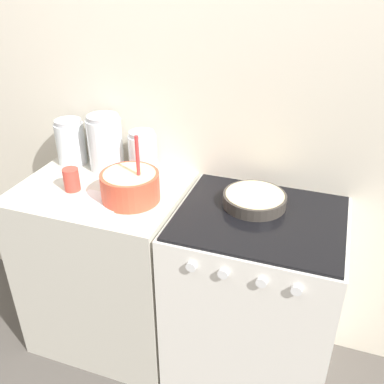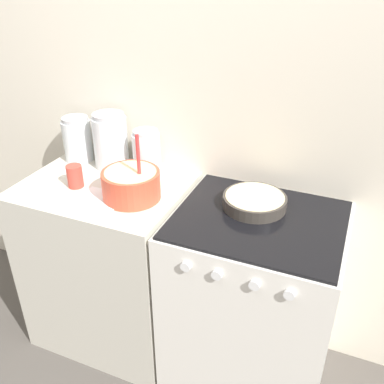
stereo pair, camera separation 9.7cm
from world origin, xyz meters
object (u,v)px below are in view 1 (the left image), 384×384
Objects in this scene: stove at (253,300)px; baking_pan at (255,199)px; storage_jar_left at (71,145)px; tin_can at (71,179)px; mixing_bowl at (130,185)px; storage_jar_right at (143,156)px; storage_jar_middle at (106,146)px.

baking_pan is (-0.04, 0.08, 0.49)m from stove.
tin_can is at bearing -57.72° from storage_jar_left.
storage_jar_right is (-0.05, 0.24, 0.02)m from mixing_bowl.
tin_can is (-0.85, -0.06, 0.51)m from stove.
mixing_bowl is at bearing -165.93° from baking_pan.
stove is at bearing 4.10° from tin_can.
mixing_bowl reaches higher than stove.
tin_can is at bearing -177.97° from mixing_bowl.
baking_pan is 2.57× the size of tin_can.
storage_jar_right is (0.20, -0.00, -0.02)m from storage_jar_middle.
storage_jar_middle is (-0.25, 0.24, 0.05)m from mixing_bowl.
tin_can reaches higher than stove.
mixing_bowl is (-0.56, -0.05, 0.53)m from stove.
baking_pan is at bearing -6.70° from storage_jar_left.
stove is 3.35× the size of storage_jar_middle.
mixing_bowl is 0.35m from storage_jar_middle.
mixing_bowl is at bearing -44.08° from storage_jar_middle.
storage_jar_left is at bearing 122.28° from tin_can.
stove is 0.85m from storage_jar_right.
baking_pan is 0.59m from storage_jar_right.
mixing_bowl reaches higher than storage_jar_middle.
stove is at bearing 5.16° from mixing_bowl.
storage_jar_middle is (-0.81, 0.19, 0.58)m from stove.
mixing_bowl reaches higher than storage_jar_left.
storage_jar_left reaches higher than tin_can.
storage_jar_left is 1.04× the size of storage_jar_right.
baking_pan is 1.23× the size of storage_jar_right.
tin_can is (-0.04, -0.25, -0.07)m from storage_jar_middle.
storage_jar_left is at bearing 151.60° from mixing_bowl.
mixing_bowl is 1.33× the size of storage_jar_left.
storage_jar_left is (-0.45, 0.24, 0.03)m from mixing_bowl.
storage_jar_left is at bearing 173.30° from baking_pan.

